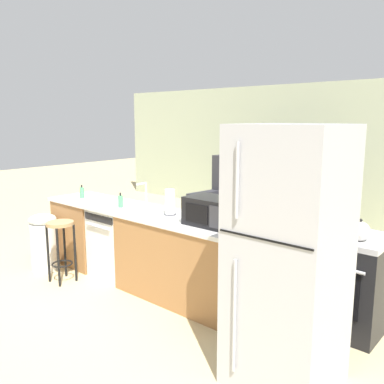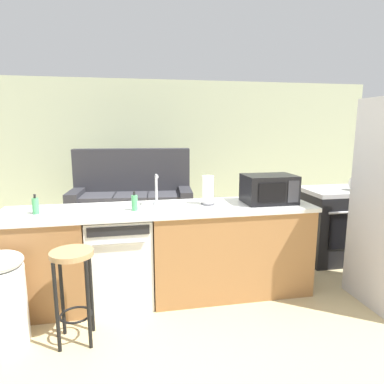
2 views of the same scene
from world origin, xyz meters
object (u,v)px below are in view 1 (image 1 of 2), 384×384
stove_range (342,280)px  paper_towel_roll (170,202)px  soap_bottle (121,201)px  bar_stool (61,239)px  microwave (212,211)px  refrigerator (288,259)px  trash_bin (44,241)px  dish_soap_bottle (82,192)px  kettle (360,231)px  couch (250,210)px  dishwasher (119,242)px

stove_range → paper_towel_roll: size_ratio=3.19×
soap_bottle → paper_towel_roll: bearing=8.8°
stove_range → bar_stool: size_ratio=1.22×
stove_range → microwave: microwave is taller
stove_range → microwave: (-1.12, -0.55, 0.59)m
refrigerator → microwave: (-1.12, 0.55, 0.09)m
trash_bin → stove_range: bearing=17.3°
paper_towel_roll → dish_soap_bottle: bearing=-177.3°
bar_stool → microwave: bearing=18.2°
paper_towel_roll → kettle: 1.95m
refrigerator → couch: size_ratio=0.92×
bar_stool → trash_bin: 0.56m
dish_soap_bottle → soap_bottle: bearing=-2.5°
microwave → trash_bin: (-2.34, -0.53, -0.66)m
dish_soap_bottle → paper_towel_roll: bearing=2.7°
trash_bin → paper_towel_roll: bearing=18.2°
paper_towel_roll → soap_bottle: bearing=-171.2°
dishwasher → paper_towel_roll: bearing=2.6°
microwave → couch: 3.07m
soap_bottle → kettle: size_ratio=0.86×
paper_towel_roll → couch: couch is taller
microwave → couch: (-1.30, 2.70, -0.65)m
paper_towel_roll → dish_soap_bottle: (-1.56, -0.07, -0.07)m
soap_bottle → trash_bin: size_ratio=0.24×
dishwasher → paper_towel_roll: 1.06m
stove_range → couch: size_ratio=0.43×
paper_towel_roll → bar_stool: paper_towel_roll is taller
paper_towel_roll → couch: size_ratio=0.14×
dishwasher → trash_bin: dishwasher is taller
stove_range → trash_bin: 3.63m
refrigerator → soap_bottle: refrigerator is taller
dishwasher → stove_range: size_ratio=0.93×
paper_towel_roll → dishwasher: bearing=-177.4°
soap_bottle → trash_bin: (-1.02, -0.46, -0.59)m
stove_range → paper_towel_roll: 1.91m
stove_range → paper_towel_roll: (-1.74, -0.51, 0.59)m
dishwasher → refrigerator: 2.71m
paper_towel_roll → soap_bottle: (-0.71, -0.11, -0.07)m
kettle → paper_towel_roll: bearing=-168.6°
refrigerator → kettle: (0.17, 0.97, 0.03)m
stove_range → paper_towel_roll: paper_towel_roll is taller
paper_towel_roll → soap_bottle: paper_towel_roll is taller
couch → dish_soap_bottle: bearing=-107.8°
kettle → bar_stool: size_ratio=0.28×
paper_towel_roll → kettle: (1.91, 0.38, -0.05)m
refrigerator → soap_bottle: size_ratio=10.83×
kettle → trash_bin: bearing=-165.3°
dishwasher → microwave: bearing=-0.1°
bar_stool → trash_bin: (-0.53, 0.07, -0.16)m
bar_stool → dish_soap_bottle: bearing=122.8°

